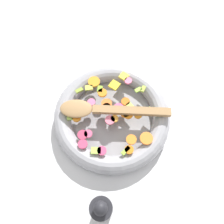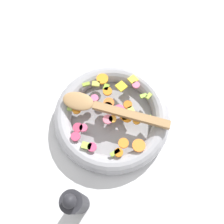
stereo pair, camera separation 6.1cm
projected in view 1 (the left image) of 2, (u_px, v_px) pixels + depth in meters
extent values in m
plane|color=silver|center=(112.00, 119.00, 0.66)|extent=(4.00, 4.00, 0.00)
cylinder|color=gray|center=(112.00, 118.00, 0.65)|extent=(0.29, 0.29, 0.01)
torus|color=#9E9EA5|center=(112.00, 116.00, 0.63)|extent=(0.34, 0.34, 0.05)
cylinder|color=orange|center=(138.00, 115.00, 0.60)|extent=(0.03, 0.03, 0.01)
cylinder|color=orange|center=(77.00, 118.00, 0.60)|extent=(0.03, 0.03, 0.01)
cylinder|color=orange|center=(115.00, 119.00, 0.60)|extent=(0.02, 0.02, 0.01)
cylinder|color=orange|center=(146.00, 138.00, 0.58)|extent=(0.04, 0.04, 0.01)
cylinder|color=orange|center=(125.00, 114.00, 0.61)|extent=(0.03, 0.03, 0.01)
cylinder|color=orange|center=(129.00, 150.00, 0.56)|extent=(0.03, 0.03, 0.01)
cylinder|color=orange|center=(94.00, 82.00, 0.65)|extent=(0.05, 0.05, 0.01)
cylinder|color=orange|center=(128.00, 114.00, 0.60)|extent=(0.04, 0.04, 0.01)
cylinder|color=orange|center=(126.00, 102.00, 0.62)|extent=(0.03, 0.03, 0.01)
cylinder|color=orange|center=(107.00, 108.00, 0.61)|extent=(0.04, 0.04, 0.01)
cylinder|color=orange|center=(102.00, 93.00, 0.63)|extent=(0.04, 0.04, 0.01)
cylinder|color=orange|center=(106.00, 104.00, 0.62)|extent=(0.04, 0.04, 0.01)
cylinder|color=orange|center=(131.00, 140.00, 0.57)|extent=(0.03, 0.03, 0.01)
cube|color=#99CC3E|center=(126.00, 151.00, 0.56)|extent=(0.03, 0.02, 0.01)
cube|color=#9AC24F|center=(70.00, 115.00, 0.60)|extent=(0.03, 0.03, 0.01)
cube|color=#BBC54C|center=(89.00, 88.00, 0.64)|extent=(0.03, 0.02, 0.01)
cube|color=#BBD955|center=(130.00, 107.00, 0.61)|extent=(0.02, 0.03, 0.01)
cube|color=#A6C441|center=(143.00, 89.00, 0.64)|extent=(0.02, 0.02, 0.01)
cube|color=#9ECE48|center=(138.00, 90.00, 0.64)|extent=(0.02, 0.01, 0.01)
cube|color=#98D340|center=(153.00, 111.00, 0.61)|extent=(0.02, 0.03, 0.01)
cube|color=#8FBB31|center=(100.00, 89.00, 0.64)|extent=(0.02, 0.03, 0.01)
cube|color=#ABCC50|center=(96.00, 151.00, 0.56)|extent=(0.03, 0.03, 0.01)
cube|color=#94AF3C|center=(79.00, 90.00, 0.64)|extent=(0.02, 0.01, 0.01)
cylinder|color=#DA4F83|center=(119.00, 108.00, 0.61)|extent=(0.04, 0.04, 0.01)
cylinder|color=#D84169|center=(83.00, 144.00, 0.57)|extent=(0.04, 0.04, 0.01)
cylinder|color=#E16A83|center=(110.00, 120.00, 0.60)|extent=(0.04, 0.04, 0.01)
cylinder|color=#DD4372|center=(102.00, 151.00, 0.56)|extent=(0.03, 0.03, 0.01)
cylinder|color=#C4395C|center=(83.00, 135.00, 0.58)|extent=(0.04, 0.04, 0.01)
cylinder|color=pink|center=(91.00, 102.00, 0.62)|extent=(0.03, 0.03, 0.01)
cylinder|color=#DF678B|center=(128.00, 81.00, 0.65)|extent=(0.03, 0.03, 0.01)
cylinder|color=#D43368|center=(86.00, 107.00, 0.61)|extent=(0.04, 0.04, 0.01)
cylinder|color=#DD5079|center=(88.00, 134.00, 0.58)|extent=(0.03, 0.03, 0.01)
cube|color=yellow|center=(114.00, 85.00, 0.64)|extent=(0.04, 0.04, 0.01)
cube|color=yellow|center=(124.00, 76.00, 0.66)|extent=(0.03, 0.03, 0.01)
cube|color=#A87F51|center=(132.00, 111.00, 0.60)|extent=(0.19, 0.14, 0.01)
ellipsoid|color=#A87F51|center=(76.00, 109.00, 0.60)|extent=(0.11, 0.10, 0.01)
cylinder|color=#232328|center=(102.00, 209.00, 0.48)|extent=(0.05, 0.05, 0.15)
sphere|color=#232328|center=(100.00, 208.00, 0.40)|extent=(0.03, 0.03, 0.03)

